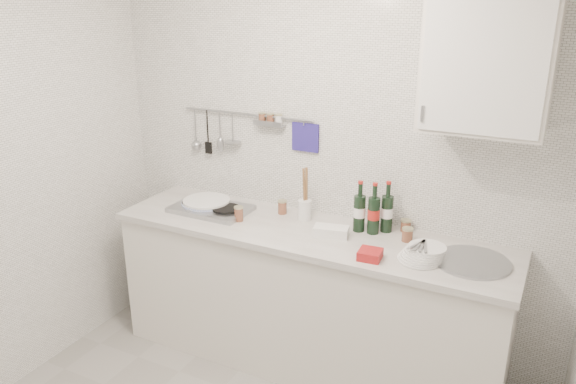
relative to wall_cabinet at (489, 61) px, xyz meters
The scene contains 14 objects.
back_wall 1.15m from the wall_cabinet, 168.67° to the left, with size 3.00×0.02×2.50m, color silver.
counter 1.76m from the wall_cabinet, behind, with size 2.44×0.64×0.96m.
wall_rail 1.59m from the wall_cabinet, behind, with size 0.98×0.09×0.34m.
wall_cabinet is the anchor object (origin of this frame).
plate_stack_hob 1.95m from the wall_cabinet, behind, with size 0.34×0.33×0.06m.
plate_stack_sink 1.03m from the wall_cabinet, 132.58° to the right, with size 0.25×0.24×0.09m.
wine_bottles 1.04m from the wall_cabinet, behind, with size 0.22×0.14×0.31m.
butter_dish 1.25m from the wall_cabinet, 169.44° to the right, with size 0.20×0.10×0.06m, color white.
strawberry_punnet 1.14m from the wall_cabinet, 144.57° to the right, with size 0.12×0.12×0.05m, color red.
utensil_crock 1.37m from the wall_cabinet, behind, with size 0.08×0.08×0.35m.
jar_a 1.52m from the wall_cabinet, behind, with size 0.06×0.06×0.09m.
jar_b 1.07m from the wall_cabinet, 160.99° to the left, with size 0.06×0.06×0.07m.
jar_c 1.04m from the wall_cabinet, behind, with size 0.07×0.07×0.08m.
jar_d 1.68m from the wall_cabinet, behind, with size 0.06×0.06×0.09m.
Camera 1 is at (1.29, -1.71, 2.26)m, focal length 35.00 mm.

